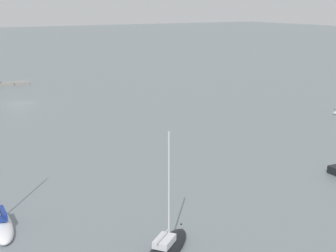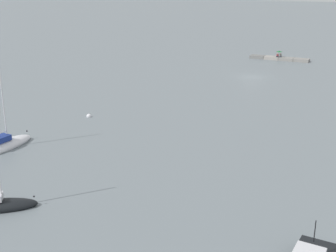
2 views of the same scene
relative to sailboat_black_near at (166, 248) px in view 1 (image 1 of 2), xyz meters
The scene contains 2 objects.
ground_plane 50.94m from the sailboat_black_near, 92.94° to the right, with size 500.00×500.00×0.00m, color slate.
sailboat_black_near is the anchor object (origin of this frame).
Camera 1 is at (15.69, 74.08, 15.07)m, focal length 50.71 mm.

